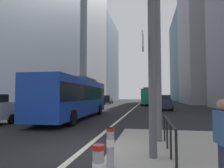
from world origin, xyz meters
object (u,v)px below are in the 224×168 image
at_px(car_receding_near, 164,102).
at_px(car_oncoming_mid, 107,99).
at_px(city_bus_red_receding, 149,96).
at_px(bollard_right, 110,145).
at_px(city_bus_blue_oncoming, 75,96).
at_px(traffic_signal_gantry, 85,21).
at_px(street_lamp_post, 158,8).
at_px(city_bus_red_distant, 152,96).
at_px(pedestrian_walking, 224,138).

bearing_deg(car_receding_near, car_oncoming_mid, 121.84).
xyz_separation_m(city_bus_red_receding, bollard_right, (-0.84, -36.49, -1.17)).
distance_m(city_bus_blue_oncoming, car_oncoming_mid, 29.63).
xyz_separation_m(city_bus_blue_oncoming, car_oncoming_mid, (-3.44, 29.42, -0.85)).
distance_m(traffic_signal_gantry, bollard_right, 3.69).
bearing_deg(street_lamp_post, car_receding_near, 85.34).
bearing_deg(city_bus_blue_oncoming, city_bus_red_distant, 81.61).
distance_m(city_bus_red_distant, pedestrian_walking, 56.18).
bearing_deg(car_receding_near, bollard_right, -97.36).
bearing_deg(car_oncoming_mid, pedestrian_walking, -75.29).
distance_m(city_bus_red_receding, pedestrian_walking, 37.19).
bearing_deg(pedestrian_walking, bollard_right, 163.64).
relative_size(city_bus_red_distant, car_receding_near, 2.46).
bearing_deg(car_receding_near, street_lamp_post, -94.66).
bearing_deg(pedestrian_walking, street_lamp_post, 104.90).
distance_m(car_oncoming_mid, street_lamp_post, 38.38).
xyz_separation_m(car_receding_near, bollard_right, (-2.83, -21.89, -0.32)).
relative_size(car_oncoming_mid, street_lamp_post, 0.56).
relative_size(city_bus_red_distant, car_oncoming_mid, 2.36).
xyz_separation_m(city_bus_red_receding, city_bus_red_distant, (0.85, 19.02, -0.00)).
distance_m(street_lamp_post, pedestrian_walking, 5.72).
relative_size(car_oncoming_mid, pedestrian_walking, 2.72).
height_order(city_bus_blue_oncoming, city_bus_red_distant, same).
height_order(bollard_right, pedestrian_walking, pedestrian_walking).
height_order(traffic_signal_gantry, bollard_right, traffic_signal_gantry).
relative_size(car_receding_near, pedestrian_walking, 2.61).
bearing_deg(pedestrian_walking, car_oncoming_mid, 104.71).
bearing_deg(traffic_signal_gantry, car_receding_near, 79.74).
relative_size(city_bus_blue_oncoming, city_bus_red_receding, 1.01).
height_order(car_oncoming_mid, street_lamp_post, street_lamp_post).
bearing_deg(car_receding_near, traffic_signal_gantry, -100.26).
bearing_deg(city_bus_red_receding, car_receding_near, -82.26).
bearing_deg(bollard_right, city_bus_blue_oncoming, 115.18).
height_order(car_oncoming_mid, bollard_right, car_oncoming_mid).
distance_m(city_bus_red_distant, bollard_right, 55.54).
bearing_deg(city_bus_red_distant, car_receding_near, -88.06).
xyz_separation_m(car_oncoming_mid, car_receding_near, (11.21, -18.05, -0.00)).
xyz_separation_m(bollard_right, pedestrian_walking, (2.28, -0.67, 0.39)).
distance_m(street_lamp_post, bollard_right, 5.68).
distance_m(traffic_signal_gantry, pedestrian_walking, 4.74).
bearing_deg(city_bus_red_receding, street_lamp_post, -89.23).
relative_size(city_bus_blue_oncoming, car_receding_near, 2.66).
distance_m(car_oncoming_mid, bollard_right, 40.81).
relative_size(car_receding_near, bollard_right, 4.60).
xyz_separation_m(city_bus_blue_oncoming, car_receding_near, (7.77, 11.37, -0.85)).
relative_size(city_bus_blue_oncoming, bollard_right, 12.24).
bearing_deg(car_oncoming_mid, bollard_right, -78.15).
bearing_deg(car_oncoming_mid, car_receding_near, -58.16).
xyz_separation_m(traffic_signal_gantry, pedestrian_walking, (3.25, -1.61, -3.05)).
xyz_separation_m(traffic_signal_gantry, bollard_right, (0.97, -0.94, -3.44)).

